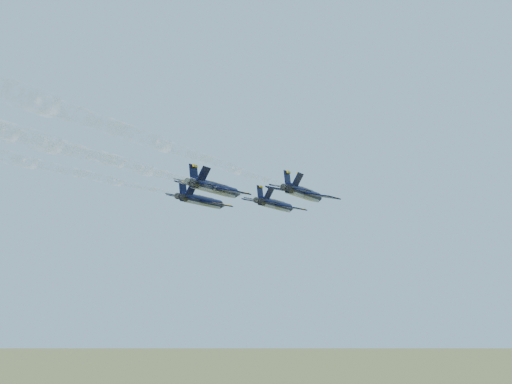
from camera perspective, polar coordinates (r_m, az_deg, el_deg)
The scene contains 6 objects.
jet_lead at distance 106.50m, azimuth 1.78°, elevation -1.14°, with size 11.45×14.88×3.80m.
jet_left at distance 102.26m, azimuth -4.77°, elevation -0.81°, with size 11.45×14.88×3.80m.
jet_right at distance 93.75m, azimuth 4.30°, elevation -0.11°, with size 11.45×14.88×3.80m.
jet_slot at distance 89.13m, azimuth -3.59°, elevation 0.32°, with size 11.45×14.88×3.80m.
smoke_trail_lead at distance 66.63m, azimuth -14.33°, elevation 3.61°, with size 4.68×61.90×2.18m.
smoke_trail_right at distance 53.39m, azimuth -13.90°, elevation 6.59°, with size 4.68×61.90×2.18m.
Camera 1 is at (49.68, -82.23, 93.54)m, focal length 45.00 mm.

